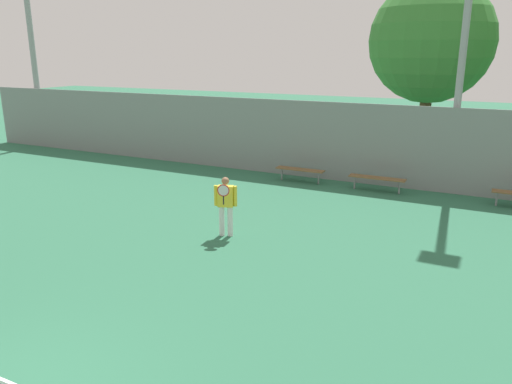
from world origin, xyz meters
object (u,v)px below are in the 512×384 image
Objects in this scene: bench_adjacent_court at (377,179)px; light_pole_center_back at (29,23)px; tree_dark_dense at (431,41)px; tennis_player at (226,203)px; bench_courtside_far at (300,170)px.

light_pole_center_back reaches higher than bench_adjacent_court.
light_pole_center_back is 1.38× the size of tree_dark_dense.
bench_adjacent_court is 7.53m from tree_dark_dense.
light_pole_center_back is at bearing 176.18° from bench_adjacent_court.
bench_adjacent_court is 0.18× the size of light_pole_center_back.
light_pole_center_back is at bearing 135.02° from tennis_player.
tree_dark_dense is at bearing 84.82° from bench_adjacent_court.
light_pole_center_back is (-15.08, 7.25, 5.08)m from tennis_player.
tree_dark_dense reaches higher than tennis_player.
bench_adjacent_court is 18.44m from light_pole_center_back.
light_pole_center_back reaches higher than tennis_player.
bench_adjacent_court is (2.84, 0.00, 0.00)m from bench_courtside_far.
tree_dark_dense is (3.37, 5.94, 4.61)m from bench_courtside_far.
tree_dark_dense reaches higher than bench_adjacent_court.
tennis_player reaches higher than bench_adjacent_court.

